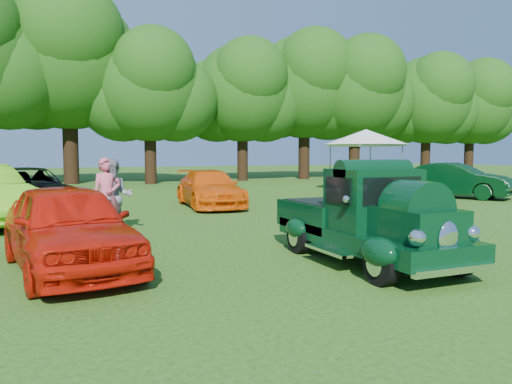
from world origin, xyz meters
name	(u,v)px	position (x,y,z in m)	size (l,w,h in m)	color
ground	(292,265)	(0.00, 0.00, 0.00)	(120.00, 120.00, 0.00)	#234710
hero_pickup	(366,222)	(1.32, -0.30, 0.72)	(1.98, 4.26, 1.66)	black
red_convertible	(68,227)	(-3.57, 1.08, 0.73)	(1.72, 4.27, 1.45)	red
back_car_black	(25,193)	(-4.45, 8.37, 0.75)	(2.49, 5.40, 1.50)	black
back_car_orange	(210,189)	(1.51, 9.38, 0.65)	(1.82, 4.47, 1.30)	#E75408
back_car_blue	(375,182)	(8.12, 8.69, 0.75)	(1.78, 4.42, 1.51)	navy
back_car_green	(456,180)	(12.32, 8.69, 0.75)	(1.58, 4.53, 1.49)	black
spectator_pink	(107,196)	(-2.56, 4.66, 0.91)	(0.67, 0.44, 1.83)	#C35067
spectator_grey	(114,196)	(-2.38, 4.72, 0.89)	(0.87, 0.68, 1.79)	gray
canopy_tent	(366,137)	(10.96, 13.33, 2.69)	(4.24, 4.24, 3.09)	white
tree_line	(74,71)	(-2.13, 23.87, 6.68)	(63.67, 10.73, 11.68)	black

